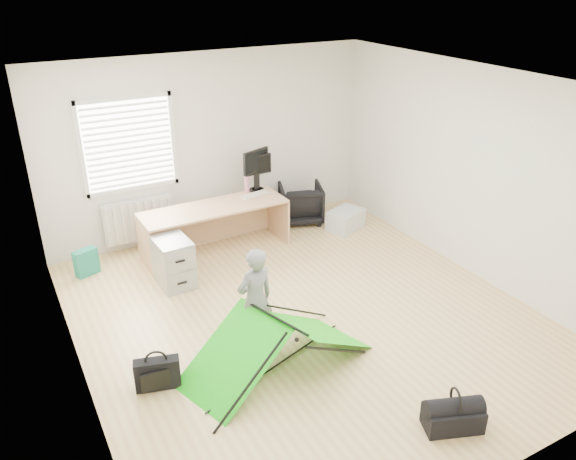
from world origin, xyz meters
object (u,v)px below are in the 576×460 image
thermos (247,183)px  monitor_right (256,176)px  duffel_bag (453,418)px  person (255,300)px  kite (277,343)px  storage_crate (346,220)px  filing_cabinet (174,262)px  monitor_left (258,177)px  desk (215,229)px  laptop_bag (158,374)px  office_chair (301,203)px

thermos → monitor_right: bearing=-6.6°
monitor_right → thermos: 0.18m
duffel_bag → person: bearing=138.9°
person → duffel_bag: size_ratio=2.32×
kite → storage_crate: kite is taller
filing_cabinet → monitor_right: (1.61, 0.86, 0.62)m
monitor_right → duffel_bag: 4.56m
monitor_left → storage_crate: 1.55m
monitor_right → duffel_bag: bearing=-113.3°
monitor_right → storage_crate: (1.28, -0.53, -0.78)m
monitor_right → thermos: (-0.14, 0.02, -0.10)m
thermos → storage_crate: 1.67m
desk → laptop_bag: size_ratio=4.74×
desk → storage_crate: desk is taller
thermos → office_chair: (0.96, 0.05, -0.53)m
person → storage_crate: (2.55, 2.03, -0.44)m
thermos → office_chair: 1.09m
monitor_left → person: person is taller
monitor_right → laptop_bag: bearing=-151.8°
office_chair → laptop_bag: size_ratio=1.55×
monitor_left → kite: (-1.26, -2.98, -0.61)m
kite → thermos: bearing=52.1°
desk → filing_cabinet: desk is taller
monitor_left → office_chair: (0.78, 0.06, -0.60)m
laptop_bag → kite: bearing=2.4°
monitor_right → office_chair: (0.82, 0.07, -0.63)m
person → kite: size_ratio=0.62×
filing_cabinet → storage_crate: bearing=3.6°
monitor_left → office_chair: bearing=3.9°
thermos → storage_crate: size_ratio=0.47×
monitor_left → monitor_right: size_ratio=0.87×
filing_cabinet → office_chair: size_ratio=0.94×
person → duffel_bag: bearing=108.7°
monitor_right → office_chair: size_ratio=0.72×
storage_crate → duffel_bag: storage_crate is taller
storage_crate → laptop_bag: laptop_bag is taller
filing_cabinet → kite: size_ratio=0.33×
desk → duffel_bag: (0.54, -4.20, -0.24)m
office_chair → duffel_bag: size_ratio=1.32×
monitor_left → office_chair: size_ratio=0.62×
filing_cabinet → storage_crate: filing_cabinet is taller
thermos → duffel_bag: bearing=-91.4°
monitor_left → person: 2.90m
storage_crate → thermos: bearing=158.8°
desk → person: bearing=-102.5°
monitor_left → duffel_bag: 4.56m
monitor_left → filing_cabinet: bearing=-152.6°
office_chair → storage_crate: size_ratio=1.23×
monitor_right → person: person is taller
laptop_bag → monitor_left: bearing=64.0°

